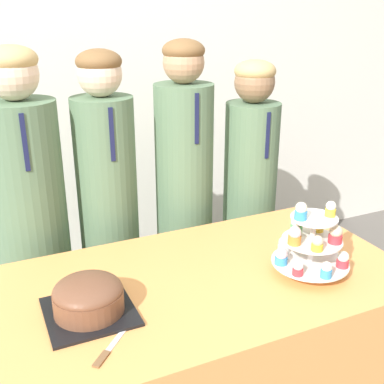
% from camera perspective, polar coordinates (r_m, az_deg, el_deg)
% --- Properties ---
extents(wall_back, '(9.00, 0.06, 2.70)m').
position_cam_1_polar(wall_back, '(2.91, -12.38, 14.70)').
color(wall_back, silver).
rests_on(wall_back, ground_plane).
extents(table, '(1.50, 0.79, 0.76)m').
position_cam_1_polar(table, '(1.94, 0.70, -19.84)').
color(table, '#EF9951').
rests_on(table, ground_plane).
extents(round_cake, '(0.27, 0.27, 0.12)m').
position_cam_1_polar(round_cake, '(1.55, -12.19, -12.08)').
color(round_cake, black).
rests_on(round_cake, table).
extents(cake_knife, '(0.17, 0.17, 0.01)m').
position_cam_1_polar(cake_knife, '(1.43, -9.88, -18.00)').
color(cake_knife, silver).
rests_on(cake_knife, table).
extents(cupcake_stand, '(0.27, 0.27, 0.28)m').
position_cam_1_polar(cupcake_stand, '(1.75, 13.87, -5.82)').
color(cupcake_stand, silver).
rests_on(cupcake_stand, table).
extents(student_0, '(0.30, 0.31, 1.52)m').
position_cam_1_polar(student_0, '(2.19, -18.26, -4.99)').
color(student_0, '#567556').
rests_on(student_0, ground_plane).
extents(student_1, '(0.27, 0.27, 1.50)m').
position_cam_1_polar(student_1, '(2.24, -9.74, -3.69)').
color(student_1, '#567556').
rests_on(student_1, ground_plane).
extents(student_2, '(0.27, 0.28, 1.53)m').
position_cam_1_polar(student_2, '(2.34, -0.90, -1.90)').
color(student_2, '#567556').
rests_on(student_2, ground_plane).
extents(student_3, '(0.27, 0.27, 1.42)m').
position_cam_1_polar(student_3, '(2.52, 6.77, -1.43)').
color(student_3, '#567556').
rests_on(student_3, ground_plane).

